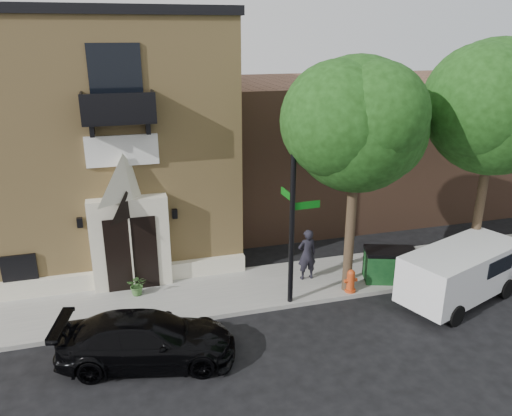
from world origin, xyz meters
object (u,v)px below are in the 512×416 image
(black_sedan, at_px, (147,339))
(cargo_van, at_px, (464,271))
(fire_hydrant, at_px, (351,281))
(street_sign, at_px, (293,209))
(pedestrian_near, at_px, (307,254))
(dumpster, at_px, (389,265))

(black_sedan, relative_size, cargo_van, 0.97)
(cargo_van, distance_m, fire_hydrant, 3.72)
(street_sign, xyz_separation_m, fire_hydrant, (2.17, 0.02, -2.79))
(pedestrian_near, bearing_deg, dumpster, 159.89)
(black_sedan, height_order, dumpster, black_sedan)
(cargo_van, bearing_deg, fire_hydrant, 140.87)
(street_sign, bearing_deg, cargo_van, -14.41)
(fire_hydrant, height_order, pedestrian_near, pedestrian_near)
(pedestrian_near, bearing_deg, cargo_van, 148.90)
(black_sedan, bearing_deg, cargo_van, -75.02)
(cargo_van, relative_size, street_sign, 0.77)
(fire_hydrant, distance_m, pedestrian_near, 1.79)
(black_sedan, bearing_deg, pedestrian_near, -50.14)
(fire_hydrant, bearing_deg, black_sedan, -165.37)
(fire_hydrant, bearing_deg, street_sign, -179.39)
(cargo_van, xyz_separation_m, fire_hydrant, (-3.49, 1.20, -0.48))
(cargo_van, relative_size, dumpster, 2.45)
(cargo_van, height_order, pedestrian_near, pedestrian_near)
(dumpster, distance_m, pedestrian_near, 2.95)
(street_sign, relative_size, dumpster, 3.20)
(black_sedan, height_order, cargo_van, cargo_van)
(street_sign, bearing_deg, fire_hydrant, -2.03)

